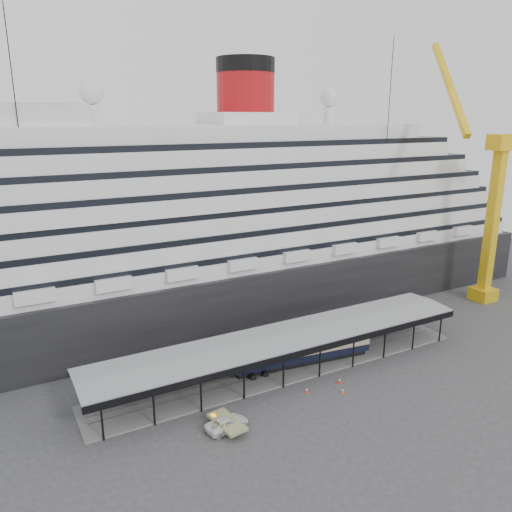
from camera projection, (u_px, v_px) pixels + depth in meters
name	position (u px, v px, depth m)	size (l,w,h in m)	color
ground	(305.00, 385.00, 65.87)	(200.00, 200.00, 0.00)	#343436
cruise_ship	(206.00, 210.00, 87.98)	(130.00, 30.00, 43.90)	black
platform_canopy	(286.00, 353.00, 69.46)	(56.00, 9.18, 5.30)	slate
crane_yellow	(489.00, 197.00, 91.18)	(23.83, 18.78, 47.60)	gold
port_truck	(227.00, 423.00, 56.40)	(2.34, 5.07, 1.41)	silver
pullman_carriage	(302.00, 348.00, 70.69)	(21.00, 5.20, 20.45)	black
traffic_cone_left	(307.00, 390.00, 63.89)	(0.48, 0.48, 0.72)	red
traffic_cone_mid	(343.00, 391.00, 63.81)	(0.45, 0.45, 0.67)	#FA4D0D
traffic_cone_right	(340.00, 381.00, 66.14)	(0.48, 0.48, 0.81)	red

